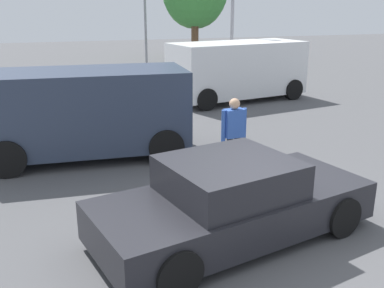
{
  "coord_description": "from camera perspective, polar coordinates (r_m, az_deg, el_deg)",
  "views": [
    {
      "loc": [
        -2.69,
        -5.46,
        3.43
      ],
      "look_at": [
        -0.16,
        2.14,
        0.9
      ],
      "focal_mm": 41.36,
      "sensor_mm": 36.0,
      "label": 1
    }
  ],
  "objects": [
    {
      "name": "suv_dark",
      "position": [
        10.45,
        -13.41,
        4.21
      ],
      "size": [
        4.67,
        2.41,
        2.03
      ],
      "rotation": [
        0.0,
        0.0,
        -0.07
      ],
      "color": "#2D384C",
      "rests_on": "ground_plane"
    },
    {
      "name": "ground_plane",
      "position": [
        6.99,
        6.95,
        -12.0
      ],
      "size": [
        80.0,
        80.0,
        0.0
      ],
      "primitive_type": "plane",
      "color": "#515154"
    },
    {
      "name": "pedestrian",
      "position": [
        9.13,
        5.41,
        1.8
      ],
      "size": [
        0.57,
        0.27,
        1.63
      ],
      "rotation": [
        0.0,
        0.0,
        4.79
      ],
      "color": "black",
      "rests_on": "ground_plane"
    },
    {
      "name": "van_white",
      "position": [
        16.66,
        5.9,
        9.59
      ],
      "size": [
        5.27,
        2.96,
        2.13
      ],
      "rotation": [
        0.0,
        0.0,
        0.18
      ],
      "color": "white",
      "rests_on": "ground_plane"
    },
    {
      "name": "sedan_foreground",
      "position": [
        6.76,
        5.23,
        -7.45
      ],
      "size": [
        4.58,
        2.67,
        1.27
      ],
      "rotation": [
        0.0,
        0.0,
        0.22
      ],
      "color": "#232328",
      "rests_on": "ground_plane"
    }
  ]
}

